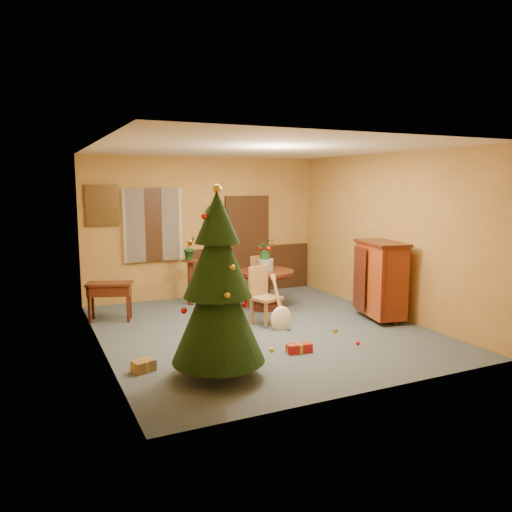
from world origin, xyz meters
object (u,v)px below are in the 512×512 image
writing_desk (110,292)px  christmas_tree (218,288)px  chair_near (263,293)px  sideboard (381,278)px  dining_table (265,282)px

writing_desk → christmas_tree: bearing=-75.7°
writing_desk → chair_near: bearing=-28.9°
christmas_tree → sideboard: bearing=20.1°
sideboard → christmas_tree: bearing=-159.9°
chair_near → sideboard: sideboard is taller
chair_near → writing_desk: (-2.32, 1.28, -0.02)m
dining_table → sideboard: 2.14m
dining_table → sideboard: bearing=-45.4°
chair_near → writing_desk: size_ratio=1.17×
christmas_tree → dining_table: bearing=54.3°
dining_table → writing_desk: size_ratio=1.28×
christmas_tree → chair_near: bearing=51.2°
chair_near → christmas_tree: bearing=-128.8°
christmas_tree → writing_desk: bearing=104.3°
dining_table → sideboard: (1.49, -1.51, 0.22)m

